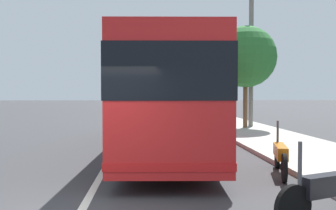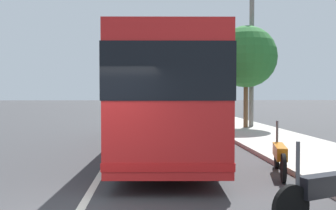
# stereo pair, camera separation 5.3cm
# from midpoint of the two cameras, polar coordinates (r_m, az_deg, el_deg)

# --- Properties ---
(sidewalk_curb) EXTENTS (110.00, 3.60, 0.14)m
(sidewalk_curb) POSITION_cam_midpoint_polar(r_m,az_deg,el_deg) (16.22, 15.69, -5.07)
(sidewalk_curb) COLOR #B2ADA3
(sidewalk_curb) RESTS_ON ground
(lane_divider_line) EXTENTS (110.00, 0.16, 0.01)m
(lane_divider_line) POSITION_cam_midpoint_polar(r_m,az_deg,el_deg) (15.37, -7.68, -5.64)
(lane_divider_line) COLOR silver
(lane_divider_line) RESTS_ON ground
(coach_bus) EXTENTS (12.55, 3.17, 3.40)m
(coach_bus) POSITION_cam_midpoint_polar(r_m,az_deg,el_deg) (12.90, -0.24, 1.64)
(coach_bus) COLOR red
(coach_bus) RESTS_ON ground
(motorcycle_nearest_curb) EXTENTS (0.95, 2.18, 1.28)m
(motorcycle_nearest_curb) POSITION_cam_midpoint_polar(r_m,az_deg,el_deg) (6.30, 24.26, -12.11)
(motorcycle_nearest_curb) COLOR black
(motorcycle_nearest_curb) RESTS_ON ground
(motorcycle_by_tree) EXTENTS (2.20, 0.65, 1.28)m
(motorcycle_by_tree) POSITION_cam_midpoint_polar(r_m,az_deg,el_deg) (9.33, 17.09, -7.58)
(motorcycle_by_tree) COLOR black
(motorcycle_by_tree) RESTS_ON ground
(car_ahead_same_lane) EXTENTS (4.72, 2.07, 1.40)m
(car_ahead_same_lane) POSITION_cam_midpoint_polar(r_m,az_deg,el_deg) (41.12, -7.44, -0.11)
(car_ahead_same_lane) COLOR red
(car_ahead_same_lane) RESTS_ON ground
(car_oncoming) EXTENTS (4.01, 1.87, 1.56)m
(car_oncoming) POSITION_cam_midpoint_polar(r_m,az_deg,el_deg) (40.07, -1.64, -0.04)
(car_oncoming) COLOR gold
(car_oncoming) RESTS_ON ground
(car_far_distant) EXTENTS (4.01, 1.92, 1.51)m
(car_far_distant) POSITION_cam_midpoint_polar(r_m,az_deg,el_deg) (49.61, -6.87, 0.28)
(car_far_distant) COLOR silver
(car_far_distant) RESTS_ON ground
(car_side_street) EXTENTS (4.60, 2.18, 1.46)m
(car_side_street) POSITION_cam_midpoint_polar(r_m,az_deg,el_deg) (60.90, -2.99, 0.54)
(car_side_street) COLOR red
(car_side_street) RESTS_ON ground
(roadside_tree_mid_block) EXTENTS (3.35, 3.35, 5.68)m
(roadside_tree_mid_block) POSITION_cam_midpoint_polar(r_m,az_deg,el_deg) (20.38, 12.03, 7.40)
(roadside_tree_mid_block) COLOR brown
(roadside_tree_mid_block) RESTS_ON ground
(roadside_tree_far_block) EXTENTS (2.86, 2.86, 6.57)m
(roadside_tree_far_block) POSITION_cam_midpoint_polar(r_m,az_deg,el_deg) (30.14, 6.48, 7.60)
(roadside_tree_far_block) COLOR brown
(roadside_tree_far_block) RESTS_ON ground
(utility_pole) EXTENTS (0.26, 0.26, 7.26)m
(utility_pole) POSITION_cam_midpoint_polar(r_m,az_deg,el_deg) (21.08, 12.85, 6.20)
(utility_pole) COLOR slate
(utility_pole) RESTS_ON ground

